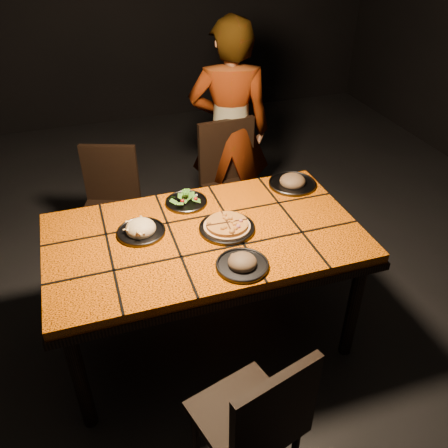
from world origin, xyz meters
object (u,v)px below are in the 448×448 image
object	(u,v)px
dining_table	(205,246)
chair_near	(258,420)
chair_far_left	(110,199)
plate_pizza	(227,227)
diner	(230,131)
plate_pasta	(141,230)
chair_far_right	(232,177)

from	to	relation	value
dining_table	chair_near	xyz separation A→B (m)	(-0.06, -0.91, -0.19)
chair_far_left	plate_pizza	bearing A→B (deg)	-41.26
diner	plate_pasta	world-z (taller)	diner
chair_far_left	plate_pasta	bearing A→B (deg)	-63.70
dining_table	plate_pizza	distance (m)	0.16
diner	chair_near	bearing A→B (deg)	89.80
chair_near	plate_pasta	xyz separation A→B (m)	(-0.25, 1.01, 0.29)
plate_pizza	plate_pasta	size ratio (longest dim) A/B	1.17
dining_table	chair_far_left	distance (m)	1.05
chair_far_left	plate_pasta	distance (m)	0.90
diner	plate_pasta	bearing A→B (deg)	65.94
diner	chair_far_left	bearing A→B (deg)	24.13
plate_pizza	plate_pasta	world-z (taller)	plate_pasta
dining_table	plate_pasta	size ratio (longest dim) A/B	6.49
plate_pizza	dining_table	bearing A→B (deg)	178.33
chair_far_left	chair_near	bearing A→B (deg)	-59.28
plate_pizza	plate_pasta	bearing A→B (deg)	165.96
chair_far_left	diner	size ratio (longest dim) A/B	0.53
dining_table	chair_far_left	world-z (taller)	chair_far_left
chair_far_right	diner	size ratio (longest dim) A/B	0.58
chair_far_right	plate_pasta	world-z (taller)	chair_far_right
chair_far_right	plate_pasta	size ratio (longest dim) A/B	3.67
dining_table	chair_far_right	xyz separation A→B (m)	(0.46, 0.90, -0.15)
chair_far_right	chair_near	bearing A→B (deg)	-110.17
dining_table	chair_near	world-z (taller)	chair_near
plate_pizza	plate_pasta	distance (m)	0.44
dining_table	chair_far_right	world-z (taller)	chair_far_right
dining_table	chair_near	distance (m)	0.93
dining_table	plate_pasta	xyz separation A→B (m)	(-0.31, 0.10, 0.10)
chair_near	chair_far_right	distance (m)	1.88
diner	plate_pizza	size ratio (longest dim) A/B	5.41
dining_table	plate_pizza	bearing A→B (deg)	-1.67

